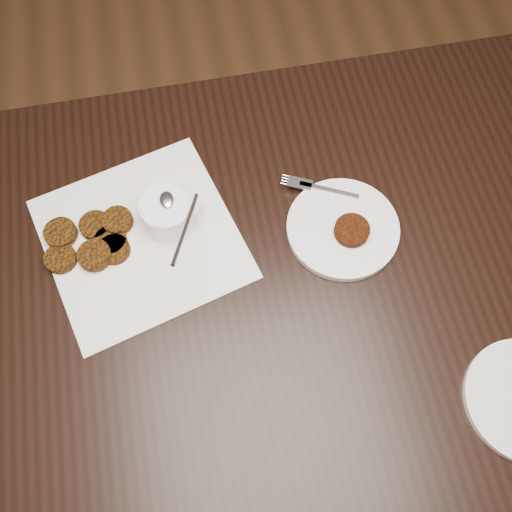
# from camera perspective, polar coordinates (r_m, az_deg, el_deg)

# --- Properties ---
(floor) EXTENTS (4.00, 4.00, 0.00)m
(floor) POSITION_cam_1_polar(r_m,az_deg,el_deg) (1.68, 1.93, -16.81)
(floor) COLOR #57341D
(floor) RESTS_ON ground
(table) EXTENTS (1.43, 0.92, 0.75)m
(table) POSITION_cam_1_polar(r_m,az_deg,el_deg) (1.34, 1.21, -8.23)
(table) COLOR black
(table) RESTS_ON floor
(napkin) EXTENTS (0.40, 0.40, 0.00)m
(napkin) POSITION_cam_1_polar(r_m,az_deg,el_deg) (1.04, -11.50, 1.72)
(napkin) COLOR white
(napkin) RESTS_ON table
(sauce_ramekin) EXTENTS (0.13, 0.13, 0.13)m
(sauce_ramekin) POSITION_cam_1_polar(r_m,az_deg,el_deg) (0.98, -9.20, 5.28)
(sauce_ramekin) COLOR white
(sauce_ramekin) RESTS_ON napkin
(patty_cluster) EXTENTS (0.23, 0.23, 0.02)m
(patty_cluster) POSITION_cam_1_polar(r_m,az_deg,el_deg) (1.04, -15.70, 1.61)
(patty_cluster) COLOR brown
(patty_cluster) RESTS_ON napkin
(plate_with_patty) EXTENTS (0.27, 0.27, 0.03)m
(plate_with_patty) POSITION_cam_1_polar(r_m,az_deg,el_deg) (1.03, 8.80, 2.97)
(plate_with_patty) COLOR white
(plate_with_patty) RESTS_ON table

